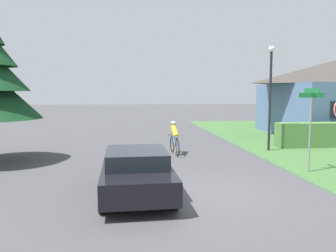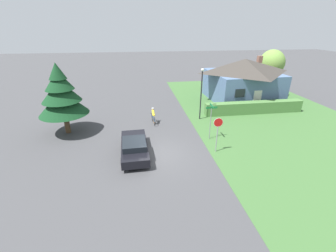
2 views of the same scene
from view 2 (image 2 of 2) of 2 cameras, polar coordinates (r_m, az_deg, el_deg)
ground_plane at (r=15.95m, az=-2.86°, el=-7.19°), size 140.00×140.00×0.00m
grass_verge_right at (r=23.34m, az=26.12°, el=0.74°), size 16.00×36.00×0.01m
cottage_house at (r=28.85m, az=18.48°, el=11.28°), size 8.47×7.97×5.01m
hedge_row at (r=24.76m, az=20.94°, el=4.40°), size 10.23×0.90×1.22m
sedan_left_lane at (r=15.78m, az=-8.53°, el=-5.28°), size 1.95×4.60×1.22m
cyclist at (r=20.66m, az=-3.73°, el=2.50°), size 0.44×1.79×1.46m
stop_sign at (r=15.82m, az=12.51°, el=-0.67°), size 0.65×0.07×2.59m
street_lamp at (r=21.13m, az=8.49°, el=9.51°), size 0.28×0.28×4.91m
street_name_sign at (r=17.56m, az=10.86°, el=2.58°), size 0.90×0.90×2.87m
conifer_tall_near at (r=19.81m, az=-25.48°, el=7.12°), size 3.87×3.87×5.80m
deciduous_tree_right at (r=33.61m, az=24.87°, el=14.33°), size 3.22×3.22×5.54m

